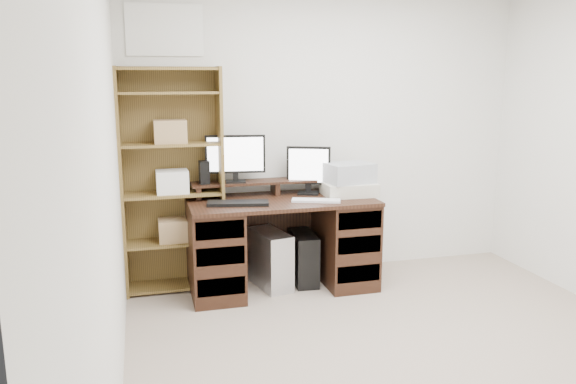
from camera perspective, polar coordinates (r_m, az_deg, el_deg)
name	(u,v)px	position (r m, az deg, el deg)	size (l,w,h in m)	color
room	(446,166)	(3.13, 15.74, 2.52)	(3.54, 4.04, 2.54)	tan
desk	(281,242)	(4.63, -0.68, -5.07)	(1.50, 0.70, 0.75)	black
riser_shelf	(275,183)	(4.72, -1.31, 0.92)	(1.40, 0.22, 0.12)	black
monitor_wide	(235,156)	(4.60, -5.37, 3.67)	(0.49, 0.15, 0.39)	black
monitor_small	(308,168)	(4.71, 2.10, 2.43)	(0.35, 0.20, 0.40)	black
speaker	(204,172)	(4.57, -8.51, 1.98)	(0.08, 0.08, 0.19)	black
keyboard_black	(238,203)	(4.35, -5.11, -1.14)	(0.47, 0.16, 0.03)	black
keyboard_white	(316,201)	(4.45, 2.87, -0.87)	(0.38, 0.12, 0.02)	silver
mouse	(359,195)	(4.62, 7.20, -0.35)	(0.10, 0.06, 0.04)	silver
printer	(349,189)	(4.70, 6.21, 0.33)	(0.43, 0.32, 0.11)	beige
basket	(349,173)	(4.68, 6.24, 1.94)	(0.38, 0.27, 0.16)	#989CA2
tower_silver	(270,259)	(4.69, -1.82, -6.82)	(0.21, 0.47, 0.47)	#B9BBC0
tower_black	(304,258)	(4.79, 1.59, -6.68)	(0.21, 0.44, 0.43)	black
bookshelf	(172,179)	(4.59, -11.70, 1.32)	(0.80, 0.30, 1.80)	brown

